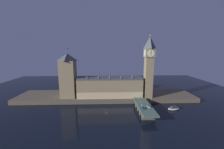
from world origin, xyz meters
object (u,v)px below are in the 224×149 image
at_px(car_southbound_lead, 149,107).
at_px(street_lamp_mid, 151,101).
at_px(street_lamp_near, 142,107).
at_px(clock_tower, 149,65).
at_px(pedestrian_near_rail, 140,108).
at_px(victoria_tower, 68,75).
at_px(street_lamp_far, 135,97).
at_px(boat_downstream, 174,109).
at_px(car_northbound_trail, 143,108).
at_px(pedestrian_far_rail, 136,100).

xyz_separation_m(car_southbound_lead, street_lamp_mid, (3.37, 4.30, 3.85)).
height_order(street_lamp_near, street_lamp_mid, street_lamp_mid).
height_order(clock_tower, pedestrian_near_rail, clock_tower).
height_order(victoria_tower, street_lamp_near, victoria_tower).
xyz_separation_m(clock_tower, street_lamp_far, (-18.56, -16.33, -32.73)).
bearing_deg(street_lamp_mid, victoria_tower, 158.55).
height_order(victoria_tower, street_lamp_far, victoria_tower).
bearing_deg(car_southbound_lead, street_lamp_mid, 51.92).
relative_size(car_southbound_lead, boat_downstream, 0.34).
bearing_deg(street_lamp_far, car_northbound_trail, -81.41).
height_order(street_lamp_far, boat_downstream, street_lamp_far).
bearing_deg(pedestrian_near_rail, street_lamp_far, 91.02).
bearing_deg(street_lamp_near, victoria_tower, 146.94).
height_order(car_southbound_lead, boat_downstream, car_southbound_lead).
bearing_deg(street_lamp_far, pedestrian_near_rail, -88.98).
height_order(pedestrian_near_rail, street_lamp_near, street_lamp_near).
bearing_deg(street_lamp_near, pedestrian_near_rail, 86.73).
xyz_separation_m(pedestrian_far_rail, street_lamp_near, (-0.40, -27.59, 3.62)).
height_order(pedestrian_near_rail, street_lamp_mid, street_lamp_mid).
bearing_deg(victoria_tower, street_lamp_mid, -21.45).
xyz_separation_m(street_lamp_near, street_lamp_mid, (12.68, 14.72, 0.13)).
relative_size(car_northbound_trail, car_southbound_lead, 0.95).
height_order(car_northbound_trail, pedestrian_far_rail, pedestrian_far_rail).
height_order(pedestrian_far_rail, street_lamp_mid, street_lamp_mid).
bearing_deg(pedestrian_near_rail, boat_downstream, 17.93).
relative_size(street_lamp_mid, street_lamp_far, 1.20).
bearing_deg(clock_tower, victoria_tower, 177.63).
bearing_deg(street_lamp_mid, street_lamp_near, -130.74).
bearing_deg(car_southbound_lead, street_lamp_near, -131.78).
bearing_deg(victoria_tower, pedestrian_far_rail, -16.07).
distance_m(clock_tower, car_northbound_trail, 54.86).
bearing_deg(victoria_tower, pedestrian_near_rail, -29.09).
bearing_deg(boat_downstream, victoria_tower, 165.12).
bearing_deg(street_lamp_far, pedestrian_far_rail, -77.80).
height_order(clock_tower, street_lamp_far, clock_tower).
distance_m(pedestrian_far_rail, street_lamp_near, 27.83).
relative_size(street_lamp_far, boat_downstream, 0.49).
height_order(clock_tower, car_northbound_trail, clock_tower).
xyz_separation_m(clock_tower, street_lamp_mid, (-5.88, -31.05, -31.98)).
height_order(clock_tower, street_lamp_near, clock_tower).
relative_size(victoria_tower, pedestrian_far_rail, 37.10).
distance_m(pedestrian_near_rail, boat_downstream, 40.33).
xyz_separation_m(street_lamp_mid, street_lamp_far, (-12.68, 14.72, -0.75)).
height_order(street_lamp_near, boat_downstream, street_lamp_near).
relative_size(victoria_tower, car_northbound_trail, 14.78).
bearing_deg(pedestrian_far_rail, pedestrian_near_rail, -90.00).
relative_size(victoria_tower, pedestrian_near_rail, 34.01).
xyz_separation_m(car_southbound_lead, boat_downstream, (28.95, 8.83, -6.42)).
bearing_deg(street_lamp_mid, street_lamp_far, 130.74).
bearing_deg(pedestrian_far_rail, street_lamp_far, 102.20).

